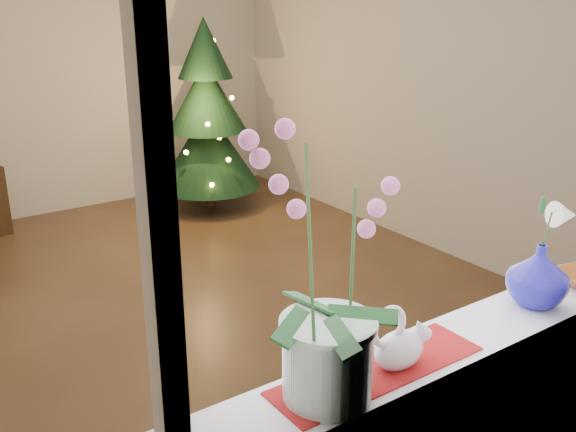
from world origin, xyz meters
name	(u,v)px	position (x,y,z in m)	size (l,w,h in m)	color
ground	(171,310)	(0.00, 0.00, 0.00)	(5.00, 5.00, 0.00)	#382617
wall_back	(42,68)	(0.00, 2.50, 1.35)	(4.50, 0.10, 2.70)	beige
wall_front	(513,221)	(0.00, -2.50, 1.35)	(4.50, 0.10, 2.70)	beige
wall_right	(425,79)	(2.25, 0.00, 1.35)	(0.10, 5.00, 2.70)	beige
windowsill	(464,339)	(0.00, -2.37, 0.90)	(2.20, 0.26, 0.04)	white
window_frame	(519,99)	(0.00, -2.47, 1.70)	(2.22, 0.06, 1.60)	white
runner	(378,370)	(-0.38, -2.37, 0.92)	(0.70, 0.20, 0.01)	maroon
orchid_pot	(330,267)	(-0.59, -2.38, 1.31)	(0.27, 0.27, 0.78)	beige
swan	(400,336)	(-0.31, -2.38, 1.02)	(0.24, 0.11, 0.20)	silver
blue_vase	(539,271)	(0.37, -2.37, 1.05)	(0.25, 0.25, 0.26)	navy
lily	(548,209)	(0.37, -2.37, 1.28)	(0.14, 0.08, 0.20)	white
paperweight	(552,293)	(0.44, -2.39, 0.95)	(0.07, 0.07, 0.07)	white
xmas_tree	(207,116)	(1.27, 1.80, 0.90)	(0.98, 0.98, 1.79)	black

